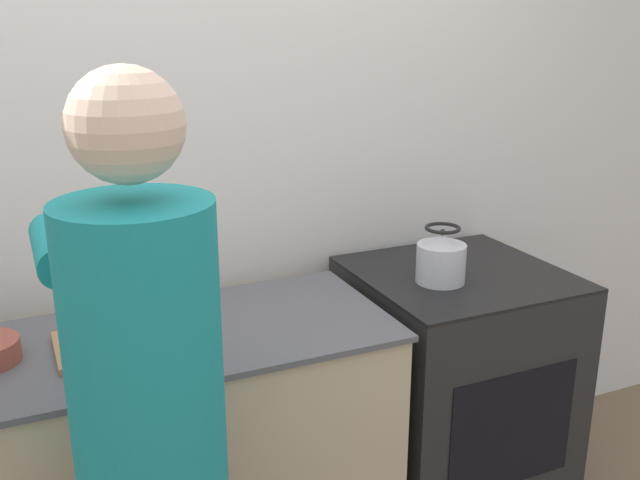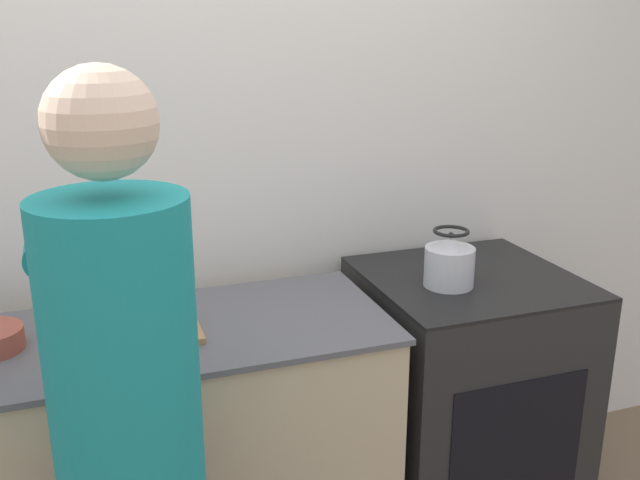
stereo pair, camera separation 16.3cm
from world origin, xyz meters
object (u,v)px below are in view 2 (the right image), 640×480
(person, at_px, (129,433))
(cutting_board, at_px, (129,333))
(oven, at_px, (463,399))
(knife, at_px, (122,325))
(kettle, at_px, (449,262))

(person, xyz_separation_m, cutting_board, (0.05, 0.52, -0.01))
(oven, height_order, person, person)
(knife, bearing_deg, person, -80.89)
(kettle, bearing_deg, cutting_board, -179.78)
(knife, bearing_deg, oven, 13.14)
(knife, height_order, kettle, kettle)
(knife, xyz_separation_m, kettle, (1.03, -0.03, 0.08))
(person, bearing_deg, knife, 86.82)
(cutting_board, bearing_deg, kettle, 0.22)
(person, xyz_separation_m, knife, (0.03, 0.56, 0.01))
(kettle, bearing_deg, person, -153.46)
(person, distance_m, knife, 0.56)
(oven, distance_m, knife, 1.23)
(cutting_board, height_order, kettle, kettle)
(oven, relative_size, cutting_board, 2.42)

